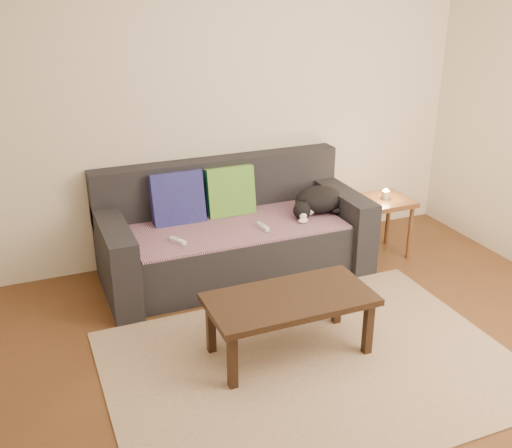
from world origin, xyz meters
The scene contains 13 objects.
ground centered at (0.00, 0.00, 0.00)m, with size 4.50×4.50×0.00m, color brown.
back_wall centered at (0.00, 2.00, 1.30)m, with size 4.50×0.04×2.60m, color beige.
sofa centered at (0.00, 1.57, 0.31)m, with size 2.10×0.94×0.87m.
throw_blanket centered at (0.00, 1.48, 0.43)m, with size 1.66×0.74×0.02m, color #472A4F.
cushion_navy centered at (-0.40, 1.74, 0.63)m, with size 0.42×0.10×0.42m, color #161250.
cushion_green centered at (0.05, 1.74, 0.63)m, with size 0.40×0.10×0.40m, color #0D5634.
cat centered at (0.71, 1.48, 0.54)m, with size 0.51×0.38×0.22m.
wii_remote_a centered at (-0.52, 1.33, 0.46)m, with size 0.15×0.04×0.03m, color white.
wii_remote_b centered at (0.17, 1.34, 0.46)m, with size 0.15×0.04×0.03m, color white.
side_table centered at (1.30, 1.38, 0.42)m, with size 0.41×0.41×0.51m.
candle centered at (1.30, 1.38, 0.55)m, with size 0.06×0.06×0.09m.
rug centered at (0.00, 0.15, 0.01)m, with size 2.50×1.80×0.01m, color tan.
coffee_table centered at (-0.08, 0.34, 0.36)m, with size 1.04×0.52×0.42m.
Camera 1 is at (-1.51, -2.58, 2.27)m, focal length 42.00 mm.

